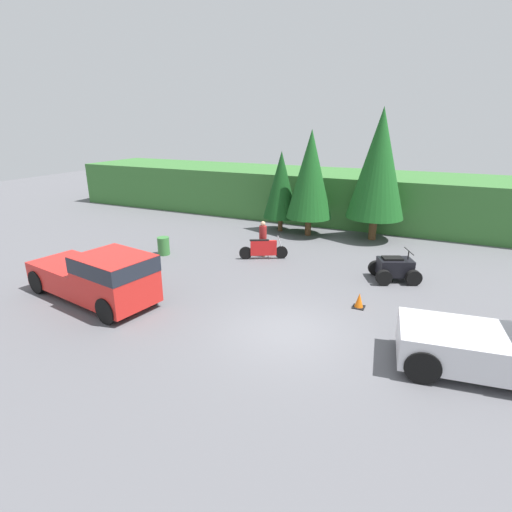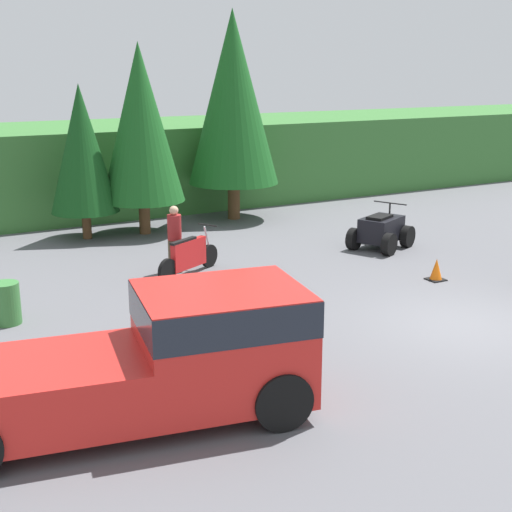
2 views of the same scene
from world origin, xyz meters
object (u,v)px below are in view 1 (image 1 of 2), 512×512
at_px(pickup_truck_red, 100,276).
at_px(dirt_bike, 264,249).
at_px(quad_atv, 395,268).
at_px(traffic_cone, 359,301).
at_px(rider_person, 263,237).
at_px(steel_barrel, 164,246).

relative_size(pickup_truck_red, dirt_bike, 2.73).
relative_size(quad_atv, traffic_cone, 4.05).
relative_size(pickup_truck_red, rider_person, 3.29).
xyz_separation_m(quad_atv, traffic_cone, (-0.80, -3.21, -0.26)).
xyz_separation_m(dirt_bike, rider_person, (-0.21, 0.40, 0.46)).
bearing_deg(traffic_cone, quad_atv, 75.93).
xyz_separation_m(pickup_truck_red, dirt_bike, (3.41, 6.86, -0.54)).
xyz_separation_m(traffic_cone, steel_barrel, (-9.94, 1.93, 0.19)).
relative_size(dirt_bike, rider_person, 1.20).
xyz_separation_m(pickup_truck_red, quad_atv, (9.41, 6.66, -0.52)).
distance_m(rider_person, steel_barrel, 4.93).
distance_m(dirt_bike, steel_barrel, 4.97).
bearing_deg(rider_person, traffic_cone, -77.25).
bearing_deg(rider_person, dirt_bike, -103.71).
relative_size(dirt_bike, quad_atv, 0.94).
distance_m(pickup_truck_red, rider_person, 7.93).
bearing_deg(pickup_truck_red, traffic_cone, 31.87).
distance_m(quad_atv, steel_barrel, 10.82).
height_order(pickup_truck_red, rider_person, pickup_truck_red).
bearing_deg(steel_barrel, quad_atv, 6.77).
bearing_deg(rider_person, quad_atv, -47.62).
distance_m(traffic_cone, steel_barrel, 10.13).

